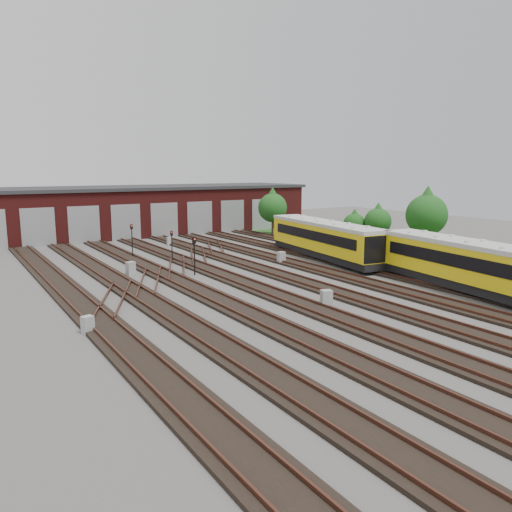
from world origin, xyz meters
TOP-DOWN VIEW (x-y plane):
  - ground at (0.00, 0.00)m, footprint 120.00×120.00m
  - track_network at (-0.17, 0.59)m, footprint 30.40×70.00m
  - maintenance_shed at (-0.01, 39.97)m, footprint 51.00×12.50m
  - grass_verge at (19.00, 10.00)m, footprint 8.00×55.00m
  - metro_train at (10.00, -5.19)m, footprint 5.14×48.49m
  - signal_mast_0 at (-3.75, 10.96)m, footprint 0.29×0.28m
  - signal_mast_1 at (-5.38, 21.73)m, footprint 0.25×0.24m
  - signal_mast_2 at (-2.90, 17.67)m, footprint 0.27×0.25m
  - signal_mast_3 at (9.27, 9.77)m, footprint 0.31×0.30m
  - relay_cabinet_0 at (-15.00, 0.53)m, footprint 0.69×0.62m
  - relay_cabinet_1 at (-8.22, 13.82)m, footprint 0.78×0.70m
  - relay_cabinet_2 at (-0.88, -2.35)m, footprint 0.81×0.74m
  - relay_cabinet_3 at (0.88, 27.43)m, footprint 0.60×0.52m
  - relay_cabinet_4 at (5.29, 11.36)m, footprint 0.72×0.63m
  - tree_0 at (16.00, 28.56)m, footprint 3.81×3.81m
  - tree_1 at (18.85, 16.09)m, footprint 2.55×2.55m
  - tree_2 at (21.20, 8.00)m, footprint 4.23×4.23m
  - tree_3 at (20.35, 13.92)m, footprint 3.01×3.01m
  - bush_0 at (16.37, 4.45)m, footprint 1.77×1.77m
  - bush_1 at (18.00, 9.11)m, footprint 1.26×1.26m
  - bush_2 at (20.46, 16.17)m, footprint 1.53×1.53m

SIDE VIEW (x-z plane):
  - ground at x=0.00m, z-range 0.00..0.00m
  - grass_verge at x=19.00m, z-range 0.00..0.05m
  - track_network at x=-0.17m, z-range -0.06..0.27m
  - relay_cabinet_3 at x=0.88m, z-range 0.00..0.91m
  - relay_cabinet_0 at x=-15.00m, z-range 0.00..0.96m
  - relay_cabinet_4 at x=5.29m, z-range 0.00..1.09m
  - relay_cabinet_2 at x=-0.88m, z-range 0.00..1.11m
  - relay_cabinet_1 at x=-8.22m, z-range 0.00..1.11m
  - bush_1 at x=18.00m, z-range 0.00..1.26m
  - bush_2 at x=20.46m, z-range 0.00..1.53m
  - bush_0 at x=16.37m, z-range 0.00..1.77m
  - signal_mast_2 at x=-2.90m, z-range 0.41..3.35m
  - signal_mast_3 at x=9.27m, z-range 0.46..3.63m
  - metro_train at x=10.00m, z-range 0.37..3.73m
  - signal_mast_0 at x=-3.75m, z-range 0.47..3.66m
  - signal_mast_1 at x=-5.38m, z-range 0.45..3.76m
  - tree_1 at x=18.85m, z-range 0.60..4.83m
  - tree_3 at x=20.35m, z-range 0.71..5.70m
  - maintenance_shed at x=-0.01m, z-range 0.03..6.38m
  - tree_0 at x=16.00m, z-range 0.90..7.22m
  - tree_2 at x=21.20m, z-range 1.00..8.00m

